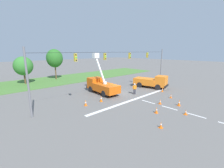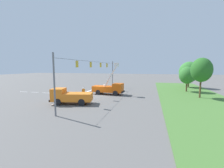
{
  "view_description": "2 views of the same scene",
  "coord_description": "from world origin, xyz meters",
  "px_view_note": "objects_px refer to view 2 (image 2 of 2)",
  "views": [
    {
      "loc": [
        -16.85,
        -16.31,
        6.79
      ],
      "look_at": [
        0.73,
        2.41,
        1.1
      ],
      "focal_mm": 24.0,
      "sensor_mm": 36.0,
      "label": 1
    },
    {
      "loc": [
        27.45,
        10.5,
        5.56
      ],
      "look_at": [
        1.01,
        3.53,
        2.49
      ],
      "focal_mm": 24.0,
      "sensor_mm": 36.0,
      "label": 2
    }
  ],
  "objects_px": {
    "traffic_cone_near_bucket": "(103,88)",
    "traffic_cone_far_right": "(99,90)",
    "traffic_cone_lane_edge_b": "(51,93)",
    "traffic_cone_mid_right": "(58,99)",
    "tree_far_west": "(189,72)",
    "traffic_cone_mid_left": "(65,89)",
    "road_worker": "(83,91)",
    "utility_truck_support_near": "(70,96)",
    "traffic_cone_far_left": "(63,93)",
    "traffic_cone_foreground_right": "(54,96)",
    "traffic_cone_foreground_left": "(66,90)",
    "utility_truck_bucket_lift": "(109,88)",
    "tree_centre": "(201,70)",
    "tree_west": "(187,75)",
    "traffic_cone_lane_edge_a": "(51,91)"
  },
  "relations": [
    {
      "from": "road_worker",
      "to": "tree_centre",
      "type": "bearing_deg",
      "value": 100.32
    },
    {
      "from": "tree_far_west",
      "to": "tree_centre",
      "type": "relative_size",
      "value": 0.98
    },
    {
      "from": "traffic_cone_foreground_right",
      "to": "traffic_cone_far_left",
      "type": "distance_m",
      "value": 3.52
    },
    {
      "from": "utility_truck_support_near",
      "to": "traffic_cone_foreground_left",
      "type": "height_order",
      "value": "utility_truck_support_near"
    },
    {
      "from": "tree_far_west",
      "to": "traffic_cone_lane_edge_b",
      "type": "relative_size",
      "value": 8.86
    },
    {
      "from": "traffic_cone_near_bucket",
      "to": "tree_centre",
      "type": "bearing_deg",
      "value": 76.62
    },
    {
      "from": "utility_truck_bucket_lift",
      "to": "traffic_cone_mid_right",
      "type": "relative_size",
      "value": 9.45
    },
    {
      "from": "traffic_cone_foreground_left",
      "to": "traffic_cone_mid_right",
      "type": "bearing_deg",
      "value": 24.87
    },
    {
      "from": "tree_west",
      "to": "traffic_cone_lane_edge_a",
      "type": "relative_size",
      "value": 9.73
    },
    {
      "from": "tree_far_west",
      "to": "traffic_cone_mid_left",
      "type": "distance_m",
      "value": 33.13
    },
    {
      "from": "traffic_cone_far_left",
      "to": "traffic_cone_lane_edge_a",
      "type": "bearing_deg",
      "value": -105.43
    },
    {
      "from": "traffic_cone_lane_edge_b",
      "to": "tree_centre",
      "type": "bearing_deg",
      "value": 97.76
    },
    {
      "from": "traffic_cone_mid_left",
      "to": "traffic_cone_lane_edge_b",
      "type": "distance_m",
      "value": 6.89
    },
    {
      "from": "traffic_cone_near_bucket",
      "to": "traffic_cone_far_right",
      "type": "xyz_separation_m",
      "value": [
        2.42,
        -0.12,
        0.02
      ]
    },
    {
      "from": "utility_truck_support_near",
      "to": "traffic_cone_far_right",
      "type": "distance_m",
      "value": 12.07
    },
    {
      "from": "road_worker",
      "to": "traffic_cone_near_bucket",
      "type": "xyz_separation_m",
      "value": [
        -8.58,
        0.98,
        -0.61
      ]
    },
    {
      "from": "traffic_cone_mid_right",
      "to": "traffic_cone_far_right",
      "type": "relative_size",
      "value": 0.85
    },
    {
      "from": "tree_far_west",
      "to": "utility_truck_bucket_lift",
      "type": "bearing_deg",
      "value": -49.91
    },
    {
      "from": "tree_west",
      "to": "utility_truck_bucket_lift",
      "type": "bearing_deg",
      "value": -65.35
    },
    {
      "from": "tree_west",
      "to": "tree_centre",
      "type": "height_order",
      "value": "tree_centre"
    },
    {
      "from": "utility_truck_support_near",
      "to": "traffic_cone_foreground_right",
      "type": "distance_m",
      "value": 6.61
    },
    {
      "from": "tree_far_west",
      "to": "traffic_cone_far_left",
      "type": "bearing_deg",
      "value": -57.52
    },
    {
      "from": "traffic_cone_foreground_right",
      "to": "utility_truck_support_near",
      "type": "bearing_deg",
      "value": 57.5
    },
    {
      "from": "traffic_cone_mid_left",
      "to": "traffic_cone_mid_right",
      "type": "height_order",
      "value": "traffic_cone_mid_right"
    },
    {
      "from": "traffic_cone_mid_right",
      "to": "traffic_cone_lane_edge_b",
      "type": "distance_m",
      "value": 6.76
    },
    {
      "from": "traffic_cone_near_bucket",
      "to": "traffic_cone_far_right",
      "type": "distance_m",
      "value": 2.42
    },
    {
      "from": "traffic_cone_lane_edge_b",
      "to": "road_worker",
      "type": "bearing_deg",
      "value": 90.03
    },
    {
      "from": "traffic_cone_far_left",
      "to": "traffic_cone_far_right",
      "type": "relative_size",
      "value": 0.81
    },
    {
      "from": "road_worker",
      "to": "traffic_cone_near_bucket",
      "type": "bearing_deg",
      "value": 173.46
    },
    {
      "from": "traffic_cone_far_right",
      "to": "traffic_cone_foreground_right",
      "type": "bearing_deg",
      "value": -34.1
    },
    {
      "from": "traffic_cone_far_left",
      "to": "tree_centre",
      "type": "bearing_deg",
      "value": 95.84
    },
    {
      "from": "tree_far_west",
      "to": "tree_centre",
      "type": "height_order",
      "value": "tree_centre"
    },
    {
      "from": "road_worker",
      "to": "traffic_cone_mid_left",
      "type": "xyz_separation_m",
      "value": [
        -6.76,
        -8.37,
        -0.72
      ]
    },
    {
      "from": "tree_centre",
      "to": "traffic_cone_foreground_right",
      "type": "distance_m",
      "value": 27.06
    },
    {
      "from": "road_worker",
      "to": "utility_truck_support_near",
      "type": "bearing_deg",
      "value": 5.95
    },
    {
      "from": "utility_truck_bucket_lift",
      "to": "traffic_cone_near_bucket",
      "type": "distance_m",
      "value": 6.19
    },
    {
      "from": "tree_far_west",
      "to": "traffic_cone_mid_left",
      "type": "bearing_deg",
      "value": -68.87
    },
    {
      "from": "tree_west",
      "to": "traffic_cone_lane_edge_a",
      "type": "distance_m",
      "value": 30.4
    },
    {
      "from": "tree_far_west",
      "to": "tree_west",
      "type": "distance_m",
      "value": 8.19
    },
    {
      "from": "tree_far_west",
      "to": "tree_west",
      "type": "xyz_separation_m",
      "value": [
        7.9,
        -2.1,
        -0.51
      ]
    },
    {
      "from": "road_worker",
      "to": "traffic_cone_mid_right",
      "type": "xyz_separation_m",
      "value": [
        4.72,
        -2.26,
        -0.66
      ]
    },
    {
      "from": "traffic_cone_foreground_right",
      "to": "traffic_cone_near_bucket",
      "type": "relative_size",
      "value": 0.76
    },
    {
      "from": "tree_west",
      "to": "traffic_cone_lane_edge_a",
      "type": "height_order",
      "value": "tree_west"
    },
    {
      "from": "road_worker",
      "to": "traffic_cone_mid_left",
      "type": "bearing_deg",
      "value": -128.93
    },
    {
      "from": "traffic_cone_mid_left",
      "to": "traffic_cone_lane_edge_a",
      "type": "bearing_deg",
      "value": -4.64
    },
    {
      "from": "traffic_cone_mid_left",
      "to": "utility_truck_support_near",
      "type": "bearing_deg",
      "value": 35.42
    },
    {
      "from": "traffic_cone_lane_edge_b",
      "to": "traffic_cone_mid_right",
      "type": "bearing_deg",
      "value": 45.73
    },
    {
      "from": "traffic_cone_lane_edge_b",
      "to": "traffic_cone_far_right",
      "type": "distance_m",
      "value": 10.07
    },
    {
      "from": "traffic_cone_foreground_right",
      "to": "traffic_cone_lane_edge_b",
      "type": "xyz_separation_m",
      "value": [
        -2.35,
        -2.19,
        0.12
      ]
    },
    {
      "from": "traffic_cone_foreground_left",
      "to": "traffic_cone_near_bucket",
      "type": "relative_size",
      "value": 0.93
    }
  ]
}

